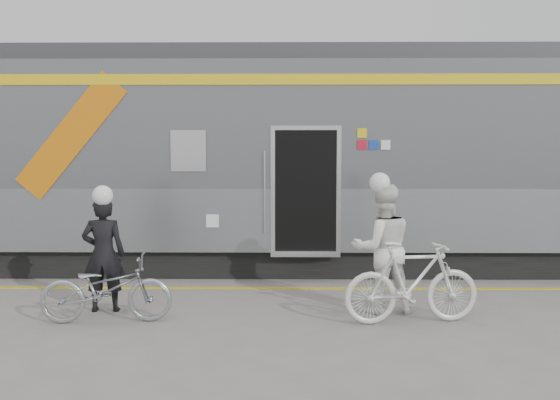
{
  "coord_description": "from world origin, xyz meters",
  "views": [
    {
      "loc": [
        0.5,
        -7.39,
        2.24
      ],
      "look_at": [
        0.4,
        1.6,
        1.5
      ],
      "focal_mm": 38.0,
      "sensor_mm": 36.0,
      "label": 1
    }
  ],
  "objects_px": {
    "bicycle_left": "(106,289)",
    "woman": "(382,249)",
    "man": "(103,254)",
    "bicycle_right": "(412,282)"
  },
  "relations": [
    {
      "from": "man",
      "to": "woman",
      "type": "bearing_deg",
      "value": 174.14
    },
    {
      "from": "bicycle_left",
      "to": "woman",
      "type": "distance_m",
      "value": 3.76
    },
    {
      "from": "man",
      "to": "woman",
      "type": "height_order",
      "value": "woman"
    },
    {
      "from": "bicycle_left",
      "to": "man",
      "type": "bearing_deg",
      "value": 14.16
    },
    {
      "from": "bicycle_right",
      "to": "woman",
      "type": "bearing_deg",
      "value": 20.21
    },
    {
      "from": "man",
      "to": "bicycle_right",
      "type": "distance_m",
      "value": 4.23
    },
    {
      "from": "bicycle_left",
      "to": "woman",
      "type": "bearing_deg",
      "value": -87.38
    },
    {
      "from": "woman",
      "to": "bicycle_right",
      "type": "height_order",
      "value": "woman"
    },
    {
      "from": "woman",
      "to": "bicycle_right",
      "type": "relative_size",
      "value": 0.99
    },
    {
      "from": "man",
      "to": "woman",
      "type": "xyz_separation_m",
      "value": [
        3.89,
        -0.0,
        0.09
      ]
    }
  ]
}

